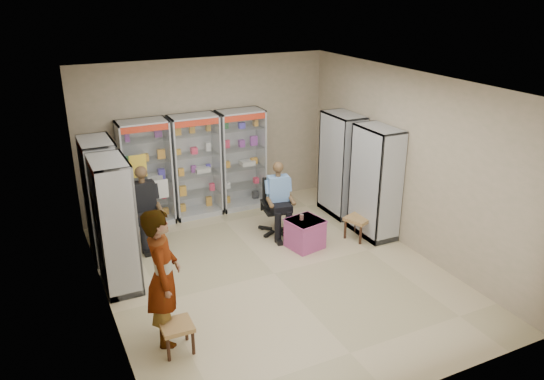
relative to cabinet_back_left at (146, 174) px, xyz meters
name	(u,v)px	position (x,y,z in m)	size (l,w,h in m)	color
floor	(274,273)	(1.30, -2.73, -1.00)	(6.00, 6.00, 0.00)	tan
room_shell	(274,154)	(1.30, -2.73, 0.97)	(5.02, 6.02, 3.01)	tan
cabinet_back_left	(146,174)	(0.00, 0.00, 0.00)	(0.90, 0.50, 2.00)	#BBBDC3
cabinet_back_mid	(195,166)	(0.95, 0.00, 0.00)	(0.90, 0.50, 2.00)	silver
cabinet_back_right	(241,160)	(1.90, 0.00, 0.00)	(0.90, 0.50, 2.00)	silver
cabinet_right_far	(341,165)	(3.53, -1.13, 0.00)	(0.50, 0.90, 2.00)	#A9ACB0
cabinet_right_near	(375,183)	(3.53, -2.23, 0.00)	(0.50, 0.90, 2.00)	#A8AAAF
cabinet_left_far	(103,199)	(-0.93, -0.93, 0.00)	(0.50, 0.90, 2.00)	#B6B7BE
cabinet_left_near	(115,225)	(-0.93, -2.03, 0.00)	(0.50, 0.90, 2.00)	#B1B4B9
wooden_chair	(144,217)	(-0.25, -0.73, -0.53)	(0.42, 0.42, 0.94)	black
seated_customer	(144,207)	(-0.25, -0.78, -0.33)	(0.44, 0.60, 1.34)	black
office_chair	(276,206)	(2.00, -1.39, -0.49)	(0.55, 0.55, 1.01)	black
seated_shopkeeper	(278,200)	(2.00, -1.44, -0.36)	(0.42, 0.59, 1.29)	#67A0CD
pink_trunk	(305,234)	(2.17, -2.15, -0.74)	(0.53, 0.51, 0.51)	#9F3F68
tea_glass	(302,217)	(2.12, -2.11, -0.44)	(0.07, 0.07, 0.10)	#612F08
woven_stool_a	(358,228)	(3.20, -2.26, -0.80)	(0.41, 0.41, 0.41)	#9D7142
woven_stool_b	(178,337)	(-0.60, -3.89, -0.81)	(0.38, 0.38, 0.38)	#A06C43
standing_man	(163,277)	(-0.65, -3.60, -0.10)	(0.66, 0.43, 1.81)	#969699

